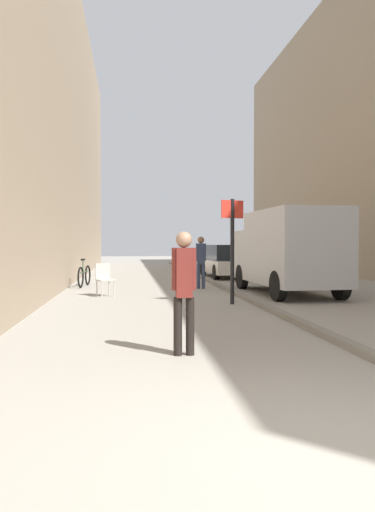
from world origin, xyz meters
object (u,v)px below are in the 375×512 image
pedestrian_main_foreground (201,259)px  pedestrian_mid_block (184,284)px  cafe_chair_near_window (104,277)px  bicycle_leaning (84,276)px  parked_car (227,261)px  delivery_van (287,250)px  street_sign_post (232,242)px

pedestrian_main_foreground → pedestrian_mid_block: bearing=72.7°
pedestrian_main_foreground → cafe_chair_near_window: pedestrian_main_foreground is taller
pedestrian_main_foreground → bicycle_leaning: size_ratio=0.99×
pedestrian_main_foreground → cafe_chair_near_window: size_ratio=1.85×
parked_car → delivery_van: bearing=-89.0°
delivery_van → street_sign_post: (-2.14, -2.06, 0.23)m
pedestrian_main_foreground → parked_car: bearing=-118.4°
delivery_van → pedestrian_main_foreground: bearing=137.8°
parked_car → cafe_chair_near_window: bearing=-128.0°
pedestrian_mid_block → bicycle_leaning: 10.51m
parked_car → bicycle_leaning: parked_car is taller
delivery_van → bicycle_leaning: size_ratio=2.79×
street_sign_post → cafe_chair_near_window: street_sign_post is taller
delivery_van → bicycle_leaning: 7.06m
pedestrian_main_foreground → cafe_chair_near_window: 3.61m
pedestrian_mid_block → bicycle_leaning: pedestrian_mid_block is taller
parked_car → cafe_chair_near_window: parked_car is taller
bicycle_leaning → street_sign_post: bearing=-44.1°
cafe_chair_near_window → street_sign_post: bearing=120.7°
pedestrian_mid_block → delivery_van: bearing=61.4°
delivery_van → street_sign_post: 2.98m
pedestrian_mid_block → parked_car: bearing=76.0°
delivery_van → pedestrian_mid_block: bearing=-121.4°
street_sign_post → cafe_chair_near_window: size_ratio=2.77×
pedestrian_mid_block → cafe_chair_near_window: pedestrian_mid_block is taller
pedestrian_main_foreground → street_sign_post: 4.02m
pedestrian_main_foreground → cafe_chair_near_window: (-3.08, -1.82, -0.46)m
street_sign_post → delivery_van: bearing=-151.1°
cafe_chair_near_window → bicycle_leaning: bearing=-100.1°
parked_car → street_sign_post: (-1.83, -9.02, 0.83)m
pedestrian_mid_block → cafe_chair_near_window: (-1.43, 7.15, -0.41)m
pedestrian_mid_block → cafe_chair_near_window: size_ratio=1.77×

